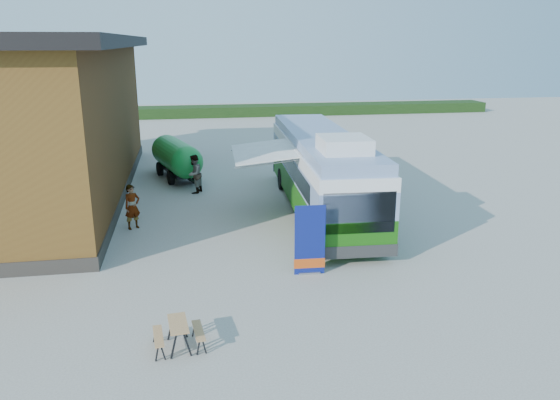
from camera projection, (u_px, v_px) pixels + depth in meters
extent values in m
plane|color=#BCB7AD|center=(293.00, 258.00, 18.92)|extent=(100.00, 100.00, 0.00)
cube|color=brown|center=(34.00, 124.00, 25.70)|extent=(8.00, 20.00, 7.00)
cube|color=black|center=(24.00, 41.00, 24.65)|extent=(9.60, 21.20, 0.50)
cube|color=#332D28|center=(43.00, 190.00, 26.61)|extent=(8.10, 20.10, 0.50)
cube|color=#264419|center=(298.00, 110.00, 56.03)|extent=(40.00, 3.00, 1.00)
cube|color=#257513|center=(320.00, 189.00, 24.09)|extent=(3.28, 13.02, 1.18)
cube|color=#7B95C1|center=(321.00, 165.00, 23.79)|extent=(3.28, 13.02, 0.97)
cube|color=black|center=(289.00, 163.00, 24.14)|extent=(0.53, 10.75, 0.75)
cube|color=black|center=(348.00, 162.00, 24.46)|extent=(0.53, 10.75, 0.75)
cube|color=white|center=(321.00, 149.00, 23.59)|extent=(3.28, 13.02, 0.48)
cube|color=#7B95C1|center=(321.00, 138.00, 23.46)|extent=(3.11, 12.80, 0.43)
cube|color=white|center=(344.00, 144.00, 19.43)|extent=(1.81, 2.01, 0.54)
cube|color=black|center=(359.00, 213.00, 17.71)|extent=(2.42, 0.17, 1.40)
cube|color=#2D2D2D|center=(357.00, 251.00, 18.14)|extent=(2.75, 0.33, 0.43)
cube|color=#2D2D2D|center=(298.00, 167.00, 30.28)|extent=(2.75, 0.33, 0.43)
cylinder|color=black|center=(310.00, 232.00, 19.97)|extent=(0.37, 1.09, 1.08)
cylinder|color=black|center=(375.00, 229.00, 20.26)|extent=(0.37, 1.09, 1.08)
cylinder|color=black|center=(282.00, 179.00, 27.65)|extent=(0.37, 1.09, 1.08)
cylinder|color=black|center=(329.00, 177.00, 27.94)|extent=(0.37, 1.09, 1.08)
cube|color=white|center=(265.00, 150.00, 22.78)|extent=(2.81, 4.33, 0.32)
cube|color=#A5A8AD|center=(296.00, 145.00, 22.88)|extent=(0.36, 4.51, 0.15)
cylinder|color=#A5A8AD|center=(269.00, 162.00, 21.08)|extent=(2.72, 0.17, 0.34)
cylinder|color=#A5A8AD|center=(261.00, 145.00, 24.52)|extent=(2.72, 0.17, 0.34)
cube|color=navy|center=(310.00, 240.00, 17.34)|extent=(0.99, 0.08, 2.32)
cube|color=#D24B13|center=(309.00, 263.00, 17.57)|extent=(1.01, 0.08, 0.32)
cube|color=#A5A8AD|center=(309.00, 273.00, 17.66)|extent=(0.70, 0.21, 0.07)
cylinder|color=#A5A8AD|center=(310.00, 240.00, 17.36)|extent=(0.03, 0.03, 2.32)
cube|color=tan|center=(178.00, 324.00, 13.23)|extent=(0.55, 1.10, 0.04)
cube|color=tan|center=(158.00, 336.00, 13.17)|extent=(0.33, 1.08, 0.03)
cube|color=tan|center=(199.00, 330.00, 13.43)|extent=(0.33, 1.08, 0.03)
cube|color=black|center=(174.00, 346.00, 12.87)|extent=(0.05, 0.05, 0.65)
cube|color=black|center=(187.00, 344.00, 12.95)|extent=(0.05, 0.05, 0.65)
cube|color=black|center=(171.00, 328.00, 13.69)|extent=(0.05, 0.05, 0.65)
cube|color=black|center=(183.00, 326.00, 13.77)|extent=(0.05, 0.05, 0.65)
imported|color=#999999|center=(132.00, 207.00, 21.72)|extent=(0.79, 0.72, 1.81)
imported|color=#999999|center=(194.00, 174.00, 26.86)|extent=(1.07, 1.16, 1.91)
cylinder|color=green|center=(176.00, 156.00, 29.57)|extent=(2.72, 4.13, 1.71)
sphere|color=green|center=(187.00, 162.00, 27.94)|extent=(1.71, 1.71, 1.71)
sphere|color=green|center=(167.00, 150.00, 31.20)|extent=(1.71, 1.71, 1.71)
cube|color=black|center=(177.00, 169.00, 29.78)|extent=(2.23, 4.14, 0.19)
cube|color=black|center=(191.00, 180.00, 27.67)|extent=(0.44, 1.12, 0.09)
cylinder|color=black|center=(171.00, 178.00, 28.56)|extent=(0.44, 0.80, 0.76)
cylinder|color=black|center=(195.00, 175.00, 29.13)|extent=(0.44, 0.80, 0.76)
cylinder|color=black|center=(160.00, 169.00, 30.52)|extent=(0.44, 0.80, 0.76)
cylinder|color=black|center=(183.00, 167.00, 31.08)|extent=(0.44, 0.80, 0.76)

